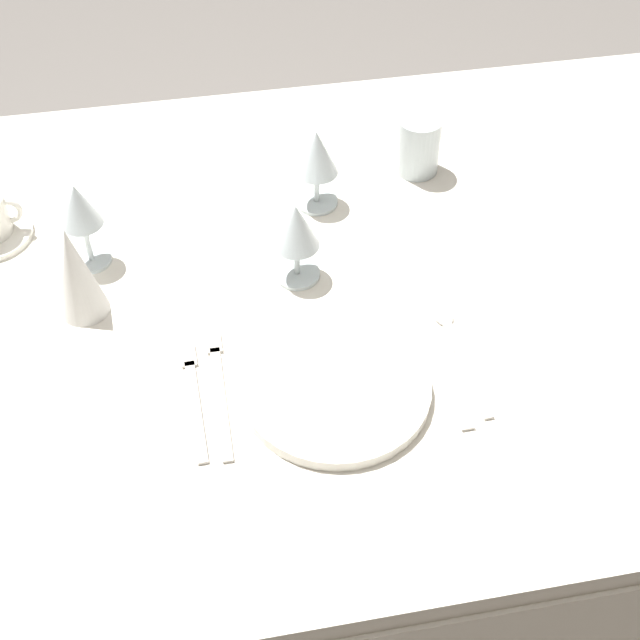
{
  "coord_description": "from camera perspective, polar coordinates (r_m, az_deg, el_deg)",
  "views": [
    {
      "loc": [
        -0.17,
        -0.97,
        1.68
      ],
      "look_at": [
        -0.01,
        -0.1,
        0.76
      ],
      "focal_mm": 49.45,
      "sensor_mm": 36.0,
      "label": 1
    }
  ],
  "objects": [
    {
      "name": "dinner_knife",
      "position": [
        1.25,
        7.97,
        -2.93
      ],
      "size": [
        0.02,
        0.24,
        0.0
      ],
      "color": "beige",
      "rests_on": "dining_table"
    },
    {
      "name": "ground_plane",
      "position": [
        1.95,
        -0.13,
        -13.33
      ],
      "size": [
        6.0,
        6.0,
        0.0
      ],
      "primitive_type": "plane",
      "color": "slate"
    },
    {
      "name": "fork_outer",
      "position": [
        1.22,
        -6.53,
        -4.34
      ],
      "size": [
        0.02,
        0.23,
        0.0
      ],
      "color": "beige",
      "rests_on": "dining_table"
    },
    {
      "name": "spoon_soup",
      "position": [
        1.28,
        8.84,
        -1.68
      ],
      "size": [
        0.03,
        0.21,
        0.01
      ],
      "color": "beige",
      "rests_on": "dining_table"
    },
    {
      "name": "napkin_folded",
      "position": [
        1.31,
        -15.55,
        3.05
      ],
      "size": [
        0.07,
        0.07,
        0.16
      ],
      "primitive_type": "cone",
      "color": "white",
      "rests_on": "dining_table"
    },
    {
      "name": "wine_glass_right",
      "position": [
        1.31,
        -1.56,
        5.85
      ],
      "size": [
        0.07,
        0.07,
        0.14
      ],
      "color": "silver",
      "rests_on": "dining_table"
    },
    {
      "name": "dinner_plate",
      "position": [
        1.2,
        1.04,
        -4.43
      ],
      "size": [
        0.26,
        0.26,
        0.02
      ],
      "primitive_type": "cylinder",
      "color": "white",
      "rests_on": "dining_table"
    },
    {
      "name": "fork_inner",
      "position": [
        1.22,
        -8.16,
        -4.86
      ],
      "size": [
        0.02,
        0.21,
        0.0
      ],
      "color": "beige",
      "rests_on": "dining_table"
    },
    {
      "name": "drink_tumbler",
      "position": [
        1.56,
        6.35,
        11.01
      ],
      "size": [
        0.08,
        0.08,
        0.1
      ],
      "color": "silver",
      "rests_on": "dining_table"
    },
    {
      "name": "wine_glass_left",
      "position": [
        1.37,
        -15.31,
        6.91
      ],
      "size": [
        0.06,
        0.06,
        0.15
      ],
      "color": "silver",
      "rests_on": "dining_table"
    },
    {
      "name": "wine_glass_centre",
      "position": [
        1.45,
        -0.23,
        10.56
      ],
      "size": [
        0.07,
        0.07,
        0.14
      ],
      "color": "silver",
      "rests_on": "dining_table"
    },
    {
      "name": "dining_table",
      "position": [
        1.42,
        -0.18,
        0.21
      ],
      "size": [
        1.8,
        1.11,
        0.74
      ],
      "color": "silver",
      "rests_on": "ground"
    }
  ]
}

